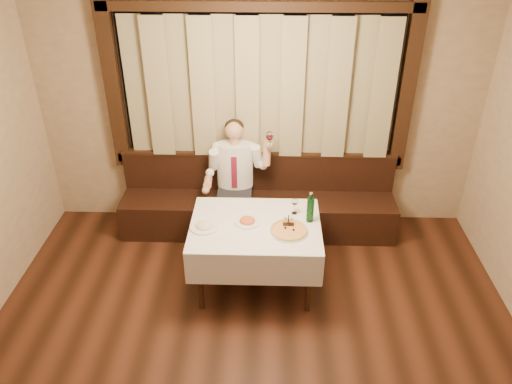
{
  "coord_description": "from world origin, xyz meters",
  "views": [
    {
      "loc": [
        0.13,
        -2.29,
        3.53
      ],
      "look_at": [
        0.0,
        1.9,
        1.0
      ],
      "focal_mm": 35.0,
      "sensor_mm": 36.0,
      "label": 1
    }
  ],
  "objects_px": {
    "dining_table": "(255,233)",
    "seated_man": "(235,172)",
    "banquette": "(258,206)",
    "green_bottle": "(310,209)",
    "pizza": "(289,230)",
    "cruet_caddy": "(288,223)",
    "pasta_red": "(247,219)",
    "pasta_cream": "(204,224)"
  },
  "relations": [
    {
      "from": "dining_table",
      "to": "seated_man",
      "type": "distance_m",
      "value": 0.98
    },
    {
      "from": "banquette",
      "to": "dining_table",
      "type": "bearing_deg",
      "value": -90.0
    },
    {
      "from": "green_bottle",
      "to": "seated_man",
      "type": "relative_size",
      "value": 0.23
    },
    {
      "from": "pizza",
      "to": "cruet_caddy",
      "type": "distance_m",
      "value": 0.09
    },
    {
      "from": "dining_table",
      "to": "pasta_red",
      "type": "relative_size",
      "value": 4.98
    },
    {
      "from": "dining_table",
      "to": "seated_man",
      "type": "relative_size",
      "value": 0.9
    },
    {
      "from": "banquette",
      "to": "cruet_caddy",
      "type": "xyz_separation_m",
      "value": [
        0.32,
        -1.06,
        0.49
      ]
    },
    {
      "from": "pasta_red",
      "to": "green_bottle",
      "type": "xyz_separation_m",
      "value": [
        0.61,
        0.04,
        0.1
      ]
    },
    {
      "from": "dining_table",
      "to": "pasta_red",
      "type": "xyz_separation_m",
      "value": [
        -0.08,
        0.03,
        0.14
      ]
    },
    {
      "from": "pizza",
      "to": "cruet_caddy",
      "type": "xyz_separation_m",
      "value": [
        -0.0,
        0.08,
        0.02
      ]
    },
    {
      "from": "pasta_cream",
      "to": "green_bottle",
      "type": "xyz_separation_m",
      "value": [
        1.02,
        0.14,
        0.1
      ]
    },
    {
      "from": "pizza",
      "to": "seated_man",
      "type": "height_order",
      "value": "seated_man"
    },
    {
      "from": "dining_table",
      "to": "pizza",
      "type": "relative_size",
      "value": 3.38
    },
    {
      "from": "pasta_red",
      "to": "dining_table",
      "type": "bearing_deg",
      "value": -19.61
    },
    {
      "from": "banquette",
      "to": "pizza",
      "type": "distance_m",
      "value": 1.27
    },
    {
      "from": "banquette",
      "to": "dining_table",
      "type": "height_order",
      "value": "banquette"
    },
    {
      "from": "pizza",
      "to": "pasta_red",
      "type": "xyz_separation_m",
      "value": [
        -0.4,
        0.14,
        0.02
      ]
    },
    {
      "from": "seated_man",
      "to": "green_bottle",
      "type": "bearing_deg",
      "value": -47.58
    },
    {
      "from": "green_bottle",
      "to": "cruet_caddy",
      "type": "distance_m",
      "value": 0.25
    },
    {
      "from": "pizza",
      "to": "pasta_red",
      "type": "height_order",
      "value": "pasta_red"
    },
    {
      "from": "pizza",
      "to": "pasta_cream",
      "type": "height_order",
      "value": "pasta_cream"
    },
    {
      "from": "pasta_red",
      "to": "green_bottle",
      "type": "relative_size",
      "value": 0.79
    },
    {
      "from": "pasta_red",
      "to": "pasta_cream",
      "type": "relative_size",
      "value": 0.89
    },
    {
      "from": "banquette",
      "to": "pasta_cream",
      "type": "bearing_deg",
      "value": -114.09
    },
    {
      "from": "pizza",
      "to": "seated_man",
      "type": "bearing_deg",
      "value": 118.89
    },
    {
      "from": "banquette",
      "to": "dining_table",
      "type": "relative_size",
      "value": 2.52
    },
    {
      "from": "green_bottle",
      "to": "seated_man",
      "type": "bearing_deg",
      "value": 132.42
    },
    {
      "from": "green_bottle",
      "to": "seated_man",
      "type": "height_order",
      "value": "seated_man"
    },
    {
      "from": "dining_table",
      "to": "pasta_cream",
      "type": "distance_m",
      "value": 0.51
    },
    {
      "from": "pasta_cream",
      "to": "seated_man",
      "type": "bearing_deg",
      "value": 77.06
    },
    {
      "from": "cruet_caddy",
      "to": "dining_table",
      "type": "bearing_deg",
      "value": 177.44
    },
    {
      "from": "dining_table",
      "to": "cruet_caddy",
      "type": "xyz_separation_m",
      "value": [
        0.32,
        -0.03,
        0.15
      ]
    },
    {
      "from": "pizza",
      "to": "pasta_cream",
      "type": "bearing_deg",
      "value": 176.65
    },
    {
      "from": "cruet_caddy",
      "to": "pasta_cream",
      "type": "bearing_deg",
      "value": -174.15
    },
    {
      "from": "green_bottle",
      "to": "seated_man",
      "type": "xyz_separation_m",
      "value": [
        -0.79,
        0.86,
        -0.07
      ]
    },
    {
      "from": "pasta_cream",
      "to": "cruet_caddy",
      "type": "relative_size",
      "value": 2.45
    },
    {
      "from": "pasta_cream",
      "to": "seated_man",
      "type": "height_order",
      "value": "seated_man"
    },
    {
      "from": "banquette",
      "to": "green_bottle",
      "type": "relative_size",
      "value": 9.96
    },
    {
      "from": "pasta_cream",
      "to": "green_bottle",
      "type": "bearing_deg",
      "value": 7.86
    },
    {
      "from": "dining_table",
      "to": "pizza",
      "type": "height_order",
      "value": "pizza"
    },
    {
      "from": "pasta_cream",
      "to": "seated_man",
      "type": "xyz_separation_m",
      "value": [
        0.23,
        1.0,
        0.02
      ]
    },
    {
      "from": "pasta_red",
      "to": "cruet_caddy",
      "type": "height_order",
      "value": "cruet_caddy"
    }
  ]
}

